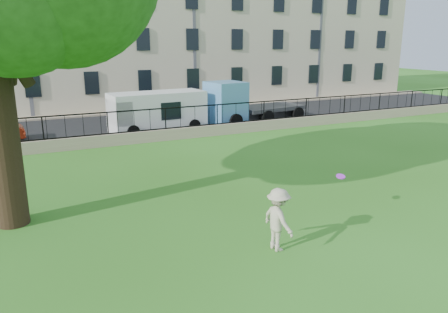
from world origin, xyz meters
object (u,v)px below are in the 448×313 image
white_van (158,112)px  blue_truck (255,101)px  frisbee (341,176)px  man (278,220)px

white_van → blue_truck: bearing=-3.4°
frisbee → man: bearing=-160.7°
man → white_van: size_ratio=0.30×
white_van → blue_truck: blue_truck is taller
man → blue_truck: 17.80m
white_van → man: bearing=-100.4°
man → blue_truck: (8.29, 15.74, 0.54)m
man → white_van: bearing=-11.4°
man → blue_truck: bearing=-32.5°
frisbee → white_van: size_ratio=0.05×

